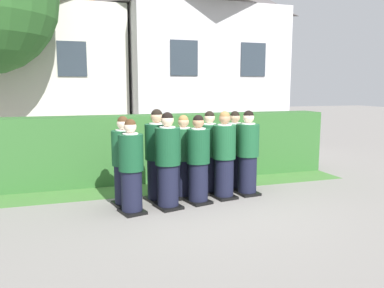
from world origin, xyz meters
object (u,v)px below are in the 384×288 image
object	(u,v)px
student_front_row_1	(168,163)
student_rear_row_1	(157,158)
student_front_row_2	(198,161)
student_rear_row_4	(234,152)
student_rear_row_2	(184,159)
student_front_row_3	(224,157)
student_rear_row_0	(124,163)
student_front_row_4	(248,155)
student_front_row_0	(131,169)
student_rear_row_3	(209,154)

from	to	relation	value
student_front_row_1	student_rear_row_1	distance (m)	0.48
student_front_row_2	student_rear_row_4	distance (m)	1.23
student_front_row_2	student_rear_row_2	xyz separation A→B (m)	(-0.15, 0.43, -0.01)
student_front_row_3	student_rear_row_1	xyz separation A→B (m)	(-1.24, 0.20, 0.02)
student_rear_row_0	student_front_row_4	bearing A→B (deg)	-0.35
student_front_row_0	student_front_row_3	size ratio (longest dim) A/B	0.96
student_front_row_2	student_front_row_0	bearing A→B (deg)	-170.61
student_front_row_2	student_rear_row_2	world-z (taller)	student_front_row_2
student_rear_row_2	student_rear_row_4	world-z (taller)	student_rear_row_4
student_rear_row_4	student_front_row_2	bearing A→B (deg)	-145.90
student_front_row_2	student_front_row_4	xyz separation A→B (m)	(1.10, 0.24, 0.02)
student_front_row_3	student_rear_row_4	xyz separation A→B (m)	(0.45, 0.54, -0.02)
student_front_row_1	student_front_row_4	distance (m)	1.73
student_front_row_3	student_front_row_4	world-z (taller)	student_front_row_3
student_rear_row_0	student_rear_row_2	bearing A→B (deg)	8.58
student_front_row_0	student_rear_row_3	world-z (taller)	student_rear_row_3
student_front_row_1	student_rear_row_3	bearing A→B (deg)	33.79
student_front_row_3	student_rear_row_1	distance (m)	1.26
student_front_row_1	student_rear_row_2	xyz separation A→B (m)	(0.45, 0.55, -0.05)
student_front_row_0	student_front_row_2	bearing A→B (deg)	9.39
student_rear_row_2	student_front_row_3	bearing A→B (deg)	-21.29
student_rear_row_2	student_rear_row_4	xyz separation A→B (m)	(1.17, 0.26, 0.02)
student_front_row_3	student_rear_row_3	bearing A→B (deg)	109.49
student_front_row_1	student_front_row_3	xyz separation A→B (m)	(1.16, 0.27, -0.01)
student_front_row_0	student_rear_row_4	size ratio (longest dim) A/B	0.98
student_rear_row_1	student_rear_row_3	xyz separation A→B (m)	(1.09, 0.21, -0.03)
student_rear_row_0	student_front_row_3	bearing A→B (deg)	-3.23
student_front_row_2	student_rear_row_0	bearing A→B (deg)	168.92
student_rear_row_3	student_rear_row_4	xyz separation A→B (m)	(0.60, 0.13, -0.01)
student_front_row_3	student_rear_row_4	size ratio (longest dim) A/B	1.02
student_front_row_0	student_rear_row_3	size ratio (longest dim) A/B	0.97
student_front_row_2	student_rear_row_3	bearing A→B (deg)	53.01
student_front_row_3	student_rear_row_2	world-z (taller)	student_front_row_3
student_front_row_4	student_rear_row_4	xyz separation A→B (m)	(-0.08, 0.45, -0.02)
student_front_row_2	student_rear_row_2	bearing A→B (deg)	109.08
student_front_row_0	student_rear_row_1	size ratio (longest dim) A/B	0.93
student_front_row_4	student_rear_row_4	distance (m)	0.46
student_front_row_3	student_rear_row_0	bearing A→B (deg)	176.77
student_front_row_3	student_rear_row_3	size ratio (longest dim) A/B	1.01
student_front_row_0	student_front_row_1	size ratio (longest dim) A/B	0.95
student_rear_row_4	student_rear_row_3	bearing A→B (deg)	-167.67
student_front_row_4	student_rear_row_3	xyz separation A→B (m)	(-0.68, 0.32, -0.01)
student_rear_row_4	student_front_row_1	bearing A→B (deg)	-153.33
student_rear_row_2	student_rear_row_3	distance (m)	0.58
student_rear_row_0	student_rear_row_2	world-z (taller)	student_rear_row_0
student_front_row_0	student_rear_row_3	bearing A→B (deg)	24.71
student_front_row_0	student_rear_row_4	distance (m)	2.43
student_front_row_3	student_front_row_1	bearing A→B (deg)	-166.95
student_front_row_1	student_rear_row_3	size ratio (longest dim) A/B	1.03
student_front_row_0	student_front_row_2	xyz separation A→B (m)	(1.24, 0.20, 0.01)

